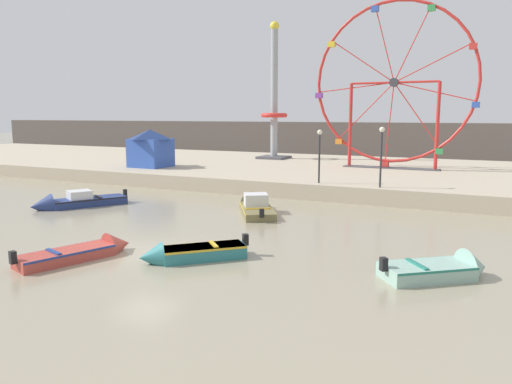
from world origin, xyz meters
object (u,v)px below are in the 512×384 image
(motorboat_seafoam, at_px, (445,269))
(motorboat_navy_blue, at_px, (72,202))
(promenade_lamp_near, at_px, (319,148))
(drop_tower_steel_tower, at_px, (274,106))
(ferris_wheel_red_frame, at_px, (394,85))
(promenade_lamp_far, at_px, (381,148))
(motorboat_teal_painted, at_px, (188,253))
(motorboat_faded_red, at_px, (85,251))
(carnival_booth_blue_tent, at_px, (151,147))
(motorboat_olive_wood, at_px, (255,206))

(motorboat_seafoam, xyz_separation_m, motorboat_navy_blue, (-21.07, 3.91, 0.04))
(motorboat_navy_blue, xyz_separation_m, promenade_lamp_near, (12.07, 9.33, 3.01))
(motorboat_seafoam, bearing_deg, drop_tower_steel_tower, 84.65)
(ferris_wheel_red_frame, height_order, drop_tower_steel_tower, ferris_wheel_red_frame)
(promenade_lamp_near, bearing_deg, promenade_lamp_far, -3.94)
(motorboat_navy_blue, bearing_deg, promenade_lamp_far, 149.16)
(motorboat_teal_painted, bearing_deg, motorboat_faded_red, -24.47)
(motorboat_teal_painted, distance_m, carnival_booth_blue_tent, 24.86)
(motorboat_navy_blue, height_order, ferris_wheel_red_frame, ferris_wheel_red_frame)
(promenade_lamp_near, bearing_deg, carnival_booth_blue_tent, 168.40)
(motorboat_olive_wood, xyz_separation_m, carnival_booth_blue_tent, (-14.16, 8.85, 2.38))
(motorboat_teal_painted, xyz_separation_m, carnival_booth_blue_tent, (-16.19, 18.71, 2.39))
(motorboat_olive_wood, xyz_separation_m, ferris_wheel_red_frame, (4.32, 16.62, 7.46))
(promenade_lamp_near, bearing_deg, motorboat_seafoam, -55.80)
(carnival_booth_blue_tent, bearing_deg, motorboat_navy_blue, -71.01)
(drop_tower_steel_tower, bearing_deg, motorboat_teal_painted, -71.72)
(motorboat_faded_red, relative_size, carnival_booth_blue_tent, 1.38)
(motorboat_olive_wood, distance_m, drop_tower_steel_tower, 23.18)
(motorboat_faded_red, bearing_deg, promenade_lamp_near, 6.09)
(ferris_wheel_red_frame, bearing_deg, motorboat_teal_painted, -94.92)
(motorboat_olive_wood, bearing_deg, promenade_lamp_near, -51.16)
(motorboat_teal_painted, distance_m, promenade_lamp_far, 15.94)
(drop_tower_steel_tower, bearing_deg, promenade_lamp_near, -56.84)
(motorboat_teal_painted, bearing_deg, motorboat_seafoam, 149.05)
(motorboat_navy_blue, relative_size, promenade_lamp_far, 1.48)
(motorboat_faded_red, height_order, motorboat_seafoam, motorboat_seafoam)
(motorboat_seafoam, relative_size, promenade_lamp_far, 1.03)
(motorboat_faded_red, distance_m, motorboat_olive_wood, 11.38)
(motorboat_navy_blue, bearing_deg, promenade_lamp_near, 157.47)
(carnival_booth_blue_tent, height_order, promenade_lamp_far, promenade_lamp_far)
(ferris_wheel_red_frame, height_order, promenade_lamp_near, ferris_wheel_red_frame)
(motorboat_faded_red, height_order, carnival_booth_blue_tent, carnival_booth_blue_tent)
(motorboat_navy_blue, relative_size, drop_tower_steel_tower, 0.41)
(motorboat_faded_red, bearing_deg, motorboat_olive_wood, 9.56)
(motorboat_navy_blue, bearing_deg, motorboat_faded_red, 78.31)
(motorboat_faded_red, bearing_deg, carnival_booth_blue_tent, 49.97)
(motorboat_seafoam, relative_size, motorboat_teal_painted, 1.06)
(carnival_booth_blue_tent, bearing_deg, motorboat_teal_painted, -47.64)
(motorboat_navy_blue, height_order, motorboat_olive_wood, motorboat_olive_wood)
(motorboat_faded_red, height_order, motorboat_teal_painted, motorboat_teal_painted)
(motorboat_faded_red, height_order, ferris_wheel_red_frame, ferris_wheel_red_frame)
(motorboat_teal_painted, distance_m, drop_tower_steel_tower, 32.92)
(motorboat_faded_red, bearing_deg, ferris_wheel_red_frame, 6.00)
(ferris_wheel_red_frame, bearing_deg, motorboat_faded_red, -102.21)
(motorboat_olive_wood, bearing_deg, motorboat_navy_blue, 78.10)
(motorboat_teal_painted, distance_m, promenade_lamp_near, 15.71)
(carnival_booth_blue_tent, bearing_deg, promenade_lamp_near, -10.12)
(motorboat_faded_red, distance_m, motorboat_seafoam, 13.10)
(ferris_wheel_red_frame, bearing_deg, promenade_lamp_near, -102.34)
(carnival_booth_blue_tent, distance_m, promenade_lamp_near, 16.40)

